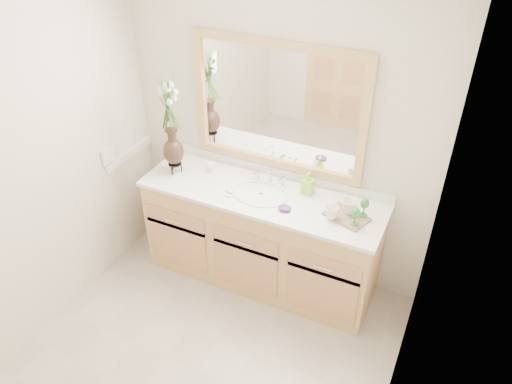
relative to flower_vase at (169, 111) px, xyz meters
The scene contains 20 objects.
floor 1.83m from the flower_vase, 53.58° to the right, with size 2.60×2.60×0.00m, color #BAAE9E.
ceiling 1.62m from the flower_vase, 53.58° to the right, with size 2.40×2.60×0.02m, color white.
wall_back 0.81m from the flower_vase, 22.87° to the left, with size 2.40×0.02×2.40m, color silver.
wall_left 1.11m from the flower_vase, 115.29° to the right, with size 0.02×2.60×2.40m, color silver.
wall_right 2.18m from the flower_vase, 27.17° to the right, with size 0.02×2.60×2.40m, color silver.
vanity 1.20m from the flower_vase, ahead, with size 1.80×0.55×0.80m.
counter 0.91m from the flower_vase, ahead, with size 1.84×0.57×0.03m, color white.
sink 0.93m from the flower_vase, ahead, with size 0.38×0.34×0.23m.
mirror 0.79m from the flower_vase, 21.40° to the left, with size 1.32×0.04×0.97m.
switch_plate 0.63m from the flower_vase, 153.52° to the right, with size 0.02×0.12×0.12m, color white.
flower_vase is the anchor object (origin of this frame).
tumbler 0.56m from the flower_vase, 27.05° to the left, with size 0.06×0.06×0.08m, color white.
soap_dish 0.74m from the flower_vase, ahead, with size 0.10×0.10×0.03m.
soap_bottle 1.14m from the flower_vase, ahead, with size 0.07×0.07×0.16m, color #93DC33.
purple_dish 1.09m from the flower_vase, ahead, with size 0.10×0.08×0.03m, color #592673.
tray 1.47m from the flower_vase, ahead, with size 0.29×0.19×0.01m, color brown.
mug_left 1.37m from the flower_vase, ahead, with size 0.09×0.09×0.09m, color white.
mug_right 1.45m from the flower_vase, ahead, with size 0.11×0.10×0.11m, color white.
goblet_front 1.51m from the flower_vase, ahead, with size 0.06×0.06×0.13m.
goblet_back 1.54m from the flower_vase, ahead, with size 0.06×0.06×0.14m.
Camera 1 is at (1.25, -1.72, 2.92)m, focal length 35.00 mm.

